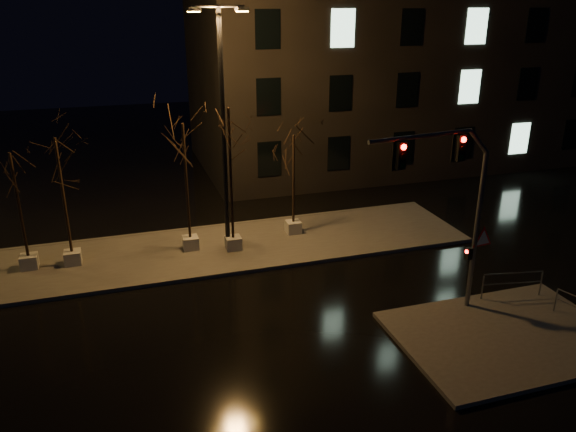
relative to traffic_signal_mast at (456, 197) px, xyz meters
name	(u,v)px	position (x,y,z in m)	size (l,w,h in m)	color
ground	(252,320)	(-6.34, 1.67, -4.31)	(90.00, 90.00, 0.00)	black
median	(219,248)	(-6.34, 7.67, -4.23)	(22.00, 5.00, 0.15)	#4B4843
sidewalk_corner	(506,336)	(1.16, -1.83, -4.23)	(7.00, 5.00, 0.15)	#4B4843
building	(392,44)	(7.66, 19.67, 3.19)	(25.00, 12.00, 15.00)	black
tree_0	(14,180)	(-13.90, 7.92, -0.48)	(1.80, 1.80, 4.85)	#B1B0A6
tree_1	(59,167)	(-12.27, 7.81, -0.11)	(1.80, 1.80, 5.34)	#B1B0A6
tree_2	(184,153)	(-7.51, 7.84, 0.08)	(1.80, 1.80, 5.58)	#B1B0A6
tree_3	(229,141)	(-5.76, 7.27, 0.57)	(1.80, 1.80, 6.23)	#B1B0A6
tree_4	(294,158)	(-2.75, 8.22, -0.61)	(1.80, 1.80, 4.67)	#B1B0A6
traffic_signal_mast	(456,197)	(0.00, 0.00, 0.00)	(5.16, 0.71, 6.33)	#595C61
streetlight_main	(223,117)	(-5.96, 7.42, 1.51)	(2.44, 0.84, 9.82)	black
guard_rail_a	(513,281)	(2.85, 0.17, -3.52)	(2.22, 0.44, 0.97)	#595C61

